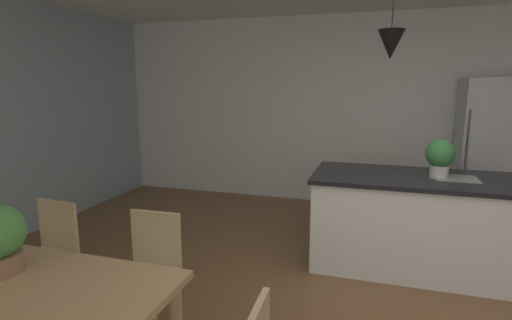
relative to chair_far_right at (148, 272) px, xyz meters
name	(u,v)px	position (x,y,z in m)	size (l,w,h in m)	color
wall_back_kitchen	(390,113)	(1.60, 3.67, 0.88)	(10.00, 0.12, 2.70)	white
chair_far_right	(148,272)	(0.00, 0.00, 0.00)	(0.41, 0.41, 0.87)	tan
chair_far_left	(46,256)	(-0.87, 0.00, 0.00)	(0.44, 0.44, 0.87)	tan
kitchen_island	(425,222)	(1.93, 1.68, -0.01)	(2.10, 0.93, 0.91)	white
refrigerator	(491,153)	(2.80, 3.27, 0.43)	(0.76, 0.67, 1.82)	silver
pendant_over_island_main	(391,44)	(1.52, 1.68, 1.62)	(0.24, 0.24, 0.74)	black
potted_plant_on_island	(440,156)	(2.01, 1.68, 0.63)	(0.26, 0.26, 0.35)	beige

